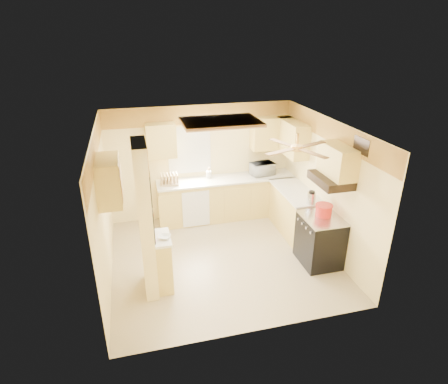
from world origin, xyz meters
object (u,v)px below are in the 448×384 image
object	(u,v)px
dutch_oven	(324,210)
kettle	(311,198)
microwave	(262,169)
bowl	(165,237)
stove	(320,240)

from	to	relation	value
dutch_oven	kettle	xyz separation A→B (m)	(-0.02, 0.44, 0.04)
microwave	kettle	distance (m)	1.68
microwave	bowl	bearing A→B (deg)	33.30
kettle	bowl	bearing A→B (deg)	-168.29
stove	bowl	distance (m)	2.80
microwave	dutch_oven	xyz separation A→B (m)	(0.40, -2.09, -0.06)
stove	kettle	distance (m)	0.80
stove	microwave	xyz separation A→B (m)	(-0.34, 2.17, 0.62)
bowl	dutch_oven	size ratio (longest dim) A/B	0.62
microwave	stove	bearing A→B (deg)	89.64
microwave	dutch_oven	world-z (taller)	microwave
microwave	dutch_oven	size ratio (longest dim) A/B	1.63
bowl	dutch_oven	world-z (taller)	dutch_oven
stove	microwave	bearing A→B (deg)	98.97
microwave	dutch_oven	distance (m)	2.12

